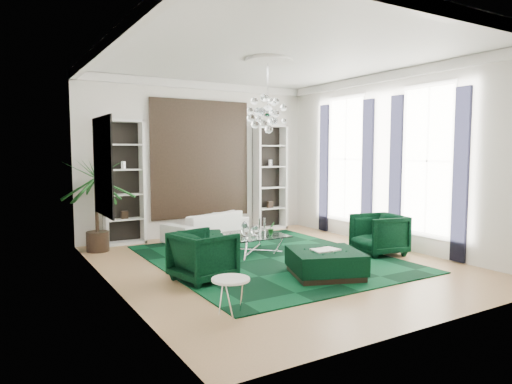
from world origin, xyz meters
TOP-DOWN VIEW (x-y plane):
  - floor at (0.00, 0.00)m, footprint 6.00×7.00m
  - ceiling at (0.00, 0.00)m, footprint 6.00×7.00m
  - wall_back at (0.00, 3.51)m, footprint 6.00×0.02m
  - wall_front at (0.00, -3.51)m, footprint 6.00×0.02m
  - wall_left at (-3.01, 0.00)m, footprint 0.02×7.00m
  - wall_right at (3.01, 0.00)m, footprint 0.02×7.00m
  - crown_molding at (0.00, 0.00)m, footprint 6.00×7.00m
  - ceiling_medallion at (0.00, 0.30)m, footprint 0.90×0.90m
  - tapestry at (0.00, 3.46)m, footprint 2.50×0.06m
  - shelving_left at (-1.95, 3.31)m, footprint 0.90×0.38m
  - shelving_right at (1.95, 3.31)m, footprint 0.90×0.38m
  - painting at (-2.97, 0.60)m, footprint 0.04×1.30m
  - window_near at (2.99, -0.90)m, footprint 0.03×1.10m
  - curtain_near_a at (2.96, -1.68)m, footprint 0.07×0.30m
  - curtain_near_b at (2.96, -0.12)m, footprint 0.07×0.30m
  - window_far at (2.99, 1.50)m, footprint 0.03×1.10m
  - curtain_far_a at (2.96, 0.72)m, footprint 0.07×0.30m
  - curtain_far_b at (2.96, 2.28)m, footprint 0.07×0.30m
  - rug at (0.09, 0.40)m, footprint 4.20×5.00m
  - sofa at (-0.09, 2.94)m, footprint 2.34×1.56m
  - armchair_left at (-1.64, -0.31)m, footprint 1.05×1.03m
  - armchair_right at (2.20, -0.41)m, footprint 1.06×1.04m
  - coffee_table at (0.03, 0.95)m, footprint 1.18×1.18m
  - ottoman_side at (-0.89, 1.54)m, footprint 1.18×1.18m
  - ottoman_front at (0.20, -1.15)m, footprint 1.43×1.43m
  - book at (0.20, -1.15)m, footprint 0.46×0.31m
  - side_table at (-2.00, -1.95)m, footprint 0.53×0.53m
  - palm at (-2.65, 2.82)m, footprint 1.76×1.76m
  - chandelier at (0.06, 0.45)m, footprint 0.91×0.91m
  - table_plant at (0.32, 0.71)m, footprint 0.15×0.12m

SIDE VIEW (x-z plane):
  - floor at x=0.00m, z-range -0.02..0.00m
  - rug at x=0.09m, z-range 0.00..0.02m
  - coffee_table at x=0.03m, z-range 0.00..0.40m
  - ottoman_side at x=-0.89m, z-range 0.00..0.41m
  - ottoman_front at x=0.20m, z-range 0.00..0.45m
  - side_table at x=-2.00m, z-range 0.00..0.47m
  - sofa at x=-0.09m, z-range 0.00..0.64m
  - armchair_left at x=-1.64m, z-range 0.00..0.81m
  - armchair_right at x=2.20m, z-range 0.00..0.83m
  - book at x=0.20m, z-range 0.45..0.48m
  - table_plant at x=0.32m, z-range 0.40..0.67m
  - palm at x=-2.65m, z-range 0.00..2.51m
  - shelving_left at x=-1.95m, z-range 0.00..2.80m
  - shelving_right at x=1.95m, z-range 0.00..2.80m
  - curtain_near_a at x=2.96m, z-range 0.02..3.27m
  - curtain_near_b at x=2.96m, z-range 0.02..3.27m
  - curtain_far_a at x=2.96m, z-range 0.02..3.27m
  - curtain_far_b at x=2.96m, z-range 0.02..3.27m
  - painting at x=-2.97m, z-range 1.05..2.65m
  - wall_back at x=0.00m, z-range 0.00..3.80m
  - wall_front at x=0.00m, z-range 0.00..3.80m
  - wall_left at x=-3.01m, z-range 0.00..3.80m
  - wall_right at x=3.01m, z-range 0.00..3.80m
  - tapestry at x=0.00m, z-range 0.50..3.30m
  - window_near at x=2.99m, z-range 0.45..3.35m
  - window_far at x=2.99m, z-range 0.45..3.35m
  - chandelier at x=0.06m, z-range 2.46..3.24m
  - crown_molding at x=0.00m, z-range 3.61..3.79m
  - ceiling_medallion at x=0.00m, z-range 3.75..3.79m
  - ceiling at x=0.00m, z-range 3.80..3.82m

